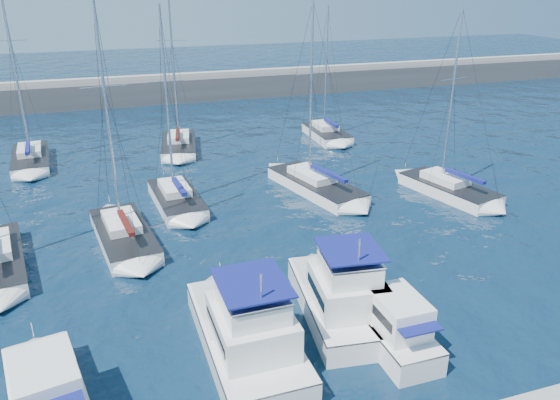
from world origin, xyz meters
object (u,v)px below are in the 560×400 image
object	(u,v)px
motor_yacht_port_inner	(248,333)
sailboat_back_b	(179,145)
motor_yacht_port_outer	(48,395)
motor_yacht_stbd_outer	(391,326)
sailboat_mid_d	(316,185)
sailboat_mid_b	(124,235)
sailboat_back_c	(327,133)
sailboat_mid_c	(176,199)
sailboat_mid_e	(449,188)
motor_yacht_stbd_inner	(342,298)
sailboat_back_a	(31,159)

from	to	relation	value
motor_yacht_port_inner	sailboat_back_b	size ratio (longest dim) A/B	0.55
motor_yacht_port_outer	motor_yacht_port_inner	bearing A→B (deg)	-3.86
motor_yacht_stbd_outer	sailboat_mid_d	size ratio (longest dim) A/B	0.43
sailboat_mid_b	sailboat_back_c	xyz separation A→B (m)	(21.51, 18.06, -0.01)
sailboat_back_c	sailboat_back_b	bearing A→B (deg)	178.57
sailboat_mid_c	sailboat_mid_d	bearing A→B (deg)	-7.15
motor_yacht_stbd_outer	sailboat_back_b	size ratio (longest dim) A/B	0.37
motor_yacht_port_outer	sailboat_mid_c	bearing A→B (deg)	56.98
sailboat_mid_d	sailboat_mid_e	size ratio (longest dim) A/B	1.03
motor_yacht_port_inner	sailboat_mid_c	world-z (taller)	sailboat_mid_c
sailboat_mid_c	sailboat_back_b	size ratio (longest dim) A/B	0.88
motor_yacht_stbd_inner	sailboat_mid_b	xyz separation A→B (m)	(-9.76, 11.94, -0.60)
sailboat_mid_c	motor_yacht_stbd_inner	bearing A→B (deg)	-75.76
motor_yacht_stbd_inner	sailboat_back_b	bearing A→B (deg)	103.49
motor_yacht_stbd_inner	sailboat_mid_d	xyz separation A→B (m)	(5.13, 16.41, -0.63)
motor_yacht_port_inner	sailboat_back_c	distance (m)	35.57
sailboat_back_c	sailboat_mid_e	bearing A→B (deg)	-79.80
sailboat_mid_c	sailboat_back_c	size ratio (longest dim) A/B	1.07
motor_yacht_stbd_outer	sailboat_mid_c	bearing A→B (deg)	109.11
sailboat_back_c	sailboat_back_a	bearing A→B (deg)	179.99
sailboat_mid_d	sailboat_back_b	distance (m)	16.62
sailboat_back_a	sailboat_back_b	bearing A→B (deg)	-3.04
sailboat_mid_b	sailboat_mid_d	world-z (taller)	sailboat_mid_b
motor_yacht_stbd_outer	sailboat_back_a	bearing A→B (deg)	118.03
sailboat_mid_c	motor_yacht_port_outer	bearing A→B (deg)	-116.11
sailboat_back_b	sailboat_back_a	bearing A→B (deg)	-170.00
sailboat_back_b	sailboat_back_c	distance (m)	15.24
sailboat_mid_d	motor_yacht_port_outer	bearing A→B (deg)	-149.13
motor_yacht_stbd_outer	sailboat_mid_d	world-z (taller)	sailboat_mid_d
motor_yacht_stbd_inner	sailboat_mid_d	size ratio (longest dim) A/B	0.58
sailboat_mid_e	sailboat_back_a	world-z (taller)	sailboat_back_a
sailboat_mid_b	sailboat_mid_e	bearing A→B (deg)	-6.47
motor_yacht_stbd_outer	sailboat_mid_d	xyz separation A→B (m)	(3.85, 18.97, -0.44)
sailboat_mid_d	sailboat_back_c	size ratio (longest dim) A/B	1.08
sailboat_mid_e	motor_yacht_port_inner	bearing A→B (deg)	-159.49
sailboat_mid_d	sailboat_back_a	bearing A→B (deg)	132.78
sailboat_back_a	sailboat_back_b	xyz separation A→B (m)	(13.29, 0.16, -0.01)
motor_yacht_stbd_inner	motor_yacht_port_inner	bearing A→B (deg)	-158.90
sailboat_back_b	sailboat_back_c	size ratio (longest dim) A/B	1.22
motor_yacht_port_inner	sailboat_back_c	size ratio (longest dim) A/B	0.67
sailboat_back_b	sailboat_mid_e	bearing A→B (deg)	-35.81
motor_yacht_port_inner	sailboat_back_b	bearing A→B (deg)	86.22
sailboat_mid_d	sailboat_mid_e	xyz separation A→B (m)	(9.49, -3.94, 0.01)
sailboat_mid_b	sailboat_mid_d	size ratio (longest dim) A/B	1.08
motor_yacht_stbd_inner	motor_yacht_stbd_outer	size ratio (longest dim) A/B	1.36
motor_yacht_port_outer	sailboat_back_b	xyz separation A→B (m)	(9.92, 33.00, -0.40)
sailboat_mid_c	sailboat_back_c	world-z (taller)	sailboat_mid_c
motor_yacht_port_outer	motor_yacht_stbd_inner	world-z (taller)	motor_yacht_stbd_inner
motor_yacht_port_outer	sailboat_mid_d	bearing A→B (deg)	34.09
motor_yacht_stbd_outer	sailboat_mid_e	xyz separation A→B (m)	(13.34, 15.03, -0.43)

